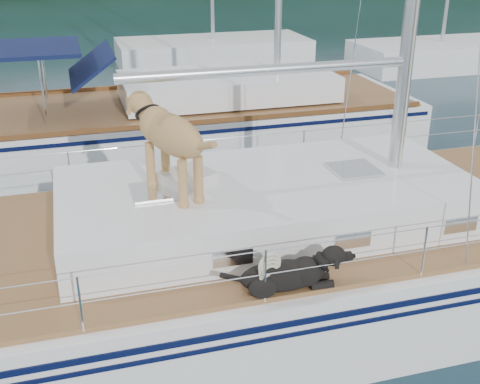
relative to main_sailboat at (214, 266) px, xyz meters
name	(u,v)px	position (x,y,z in m)	size (l,w,h in m)	color
ground	(209,310)	(-0.09, 0.00, -0.69)	(120.00, 120.00, 0.00)	black
main_sailboat	(214,266)	(0.00, 0.00, 0.00)	(12.00, 3.80, 14.01)	white
neighbor_sailboat	(182,124)	(0.85, 6.52, -0.06)	(11.00, 3.50, 13.30)	white
bg_boat_center	(213,52)	(3.91, 16.00, -0.24)	(7.20, 3.00, 11.65)	white
bg_boat_east	(440,55)	(11.91, 13.00, -0.23)	(6.40, 3.00, 11.65)	white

